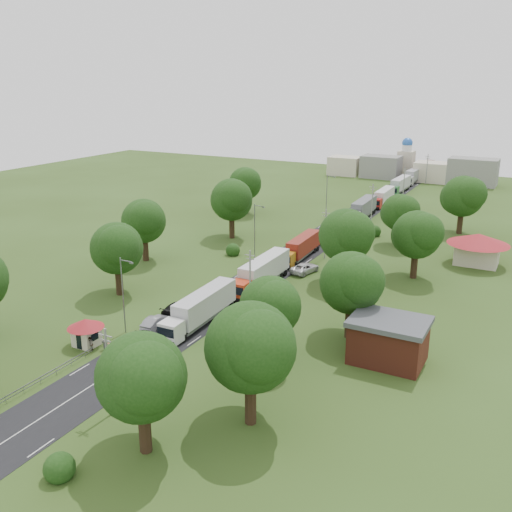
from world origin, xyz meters
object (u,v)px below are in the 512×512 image
Objects in this scene: guard_booth at (86,329)px; pedestrian_near at (111,363)px; boom_barrier at (125,349)px; info_sign at (349,225)px; car_lane_mid at (155,322)px; car_lane_front at (137,337)px; truck_0 at (201,308)px.

guard_booth is 7.80m from pedestrian_near.
info_sign reaches higher than boom_barrier.
info_sign is 52.77m from car_lane_mid.
guard_booth is 0.99× the size of car_lane_front.
boom_barrier is at bearing 95.27° from pedestrian_near.
guard_booth is at bearing 38.29° from car_lane_front.
truck_0 is at bearing 71.64° from pedestrian_near.
boom_barrier is 2.10× the size of guard_booth.
guard_booth is 6.14m from car_lane_front.
info_sign is 48.47m from truck_0.
car_lane_mid is at bearing 101.72° from boom_barrier.
guard_booth is 1.07× the size of info_sign.
info_sign is at bearing 78.32° from guard_booth.
guard_booth is 61.27m from info_sign.
boom_barrier is 0.61× the size of truck_0.
info_sign is at bearing -94.53° from car_lane_front.
pedestrian_near is at bearing -94.98° from info_sign.
car_lane_front is (-0.96, 3.45, -0.14)m from boom_barrier.
guard_booth is at bearing 57.86° from car_lane_mid.
guard_booth reaches higher than car_lane_mid.
pedestrian_near is at bearing -73.64° from boom_barrier.
car_lane_front is 0.93× the size of car_lane_mid.
car_lane_mid is at bearing 92.07° from pedestrian_near.
info_sign is 0.93× the size of car_lane_front.
guard_booth is (-5.84, -0.00, 1.27)m from boom_barrier.
truck_0 is at bearing -144.98° from car_lane_mid.
car_lane_mid reaches higher than car_lane_front.
car_lane_mid is 2.45× the size of pedestrian_near.
car_lane_mid is (4.20, 7.92, -1.38)m from guard_booth.
guard_booth reaches higher than boom_barrier.
truck_0 is (2.96, 11.67, 1.33)m from boom_barrier.
truck_0 reaches higher than pedestrian_near.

